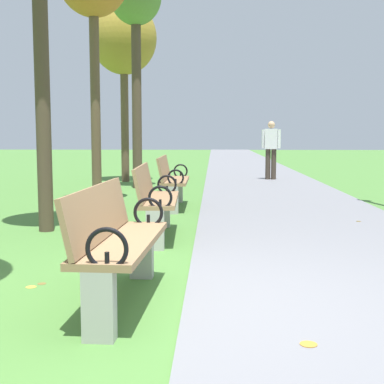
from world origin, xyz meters
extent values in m
plane|color=#4C7F38|center=(0.00, 0.00, 0.00)|extent=(80.00, 80.00, 0.00)
cube|color=slate|center=(1.53, 18.00, 0.01)|extent=(3.06, 44.00, 0.02)
cube|color=#93704C|center=(-0.45, 0.05, 0.47)|extent=(0.51, 1.62, 0.05)
cube|color=#93704C|center=(-0.64, 0.06, 0.70)|extent=(0.19, 1.60, 0.40)
cube|color=#A8A59E|center=(-0.48, -0.69, 0.23)|extent=(0.21, 0.13, 0.45)
cube|color=#A8A59E|center=(-0.42, 0.79, 0.23)|extent=(0.21, 0.13, 0.45)
torus|color=black|center=(-0.42, -0.71, 0.59)|extent=(0.27, 0.04, 0.27)
cylinder|color=black|center=(-0.42, -0.71, 0.51)|extent=(0.03, 0.03, 0.12)
torus|color=black|center=(-0.36, 0.81, 0.59)|extent=(0.27, 0.04, 0.27)
cylinder|color=black|center=(-0.36, 0.81, 0.51)|extent=(0.03, 0.03, 0.12)
cube|color=#93704C|center=(-0.45, 2.68, 0.47)|extent=(0.50, 1.62, 0.05)
cube|color=#93704C|center=(-0.64, 2.68, 0.70)|extent=(0.18, 1.60, 0.40)
cube|color=#A8A59E|center=(-0.42, 1.95, 0.23)|extent=(0.20, 0.13, 0.45)
cube|color=#A8A59E|center=(-0.48, 3.42, 0.23)|extent=(0.20, 0.13, 0.45)
torus|color=black|center=(-0.36, 1.93, 0.59)|extent=(0.27, 0.04, 0.27)
cylinder|color=black|center=(-0.36, 1.93, 0.51)|extent=(0.03, 0.03, 0.12)
torus|color=black|center=(-0.42, 3.45, 0.59)|extent=(0.27, 0.04, 0.27)
cylinder|color=black|center=(-0.42, 3.45, 0.51)|extent=(0.03, 0.03, 0.12)
cube|color=#93704C|center=(-0.45, 5.39, 0.47)|extent=(0.45, 1.60, 0.05)
cube|color=#93704C|center=(-0.64, 5.39, 0.70)|extent=(0.14, 1.60, 0.40)
cube|color=#A8A59E|center=(-0.44, 4.65, 0.23)|extent=(0.20, 0.12, 0.45)
cube|color=#A8A59E|center=(-0.46, 6.13, 0.23)|extent=(0.20, 0.12, 0.45)
torus|color=black|center=(-0.38, 4.64, 0.59)|extent=(0.27, 0.03, 0.27)
cylinder|color=black|center=(-0.38, 4.64, 0.51)|extent=(0.03, 0.03, 0.12)
torus|color=black|center=(-0.40, 6.15, 0.59)|extent=(0.27, 0.03, 0.27)
cylinder|color=black|center=(-0.40, 6.15, 0.51)|extent=(0.03, 0.03, 0.12)
cylinder|color=#4C3D2D|center=(-2.00, 3.06, 1.81)|extent=(0.20, 0.20, 3.62)
cylinder|color=brown|center=(-1.97, 6.05, 1.83)|extent=(0.18, 0.18, 3.66)
cylinder|color=#4C3D2D|center=(-1.59, 8.78, 2.01)|extent=(0.23, 0.23, 4.03)
cylinder|color=brown|center=(-2.17, 10.54, 1.60)|extent=(0.21, 0.21, 3.21)
ellipsoid|color=olive|center=(-2.17, 10.54, 3.82)|extent=(1.75, 1.75, 1.92)
cylinder|color=#3D3328|center=(1.75, 11.18, 0.45)|extent=(0.14, 0.14, 0.85)
cylinder|color=#3D3328|center=(1.90, 11.15, 0.45)|extent=(0.14, 0.14, 0.85)
cube|color=white|center=(1.83, 11.17, 1.15)|extent=(0.38, 0.28, 0.56)
sphere|color=tan|center=(1.83, 11.17, 1.54)|extent=(0.20, 0.20, 0.20)
cylinder|color=white|center=(1.61, 11.21, 1.15)|extent=(0.09, 0.09, 0.52)
cylinder|color=white|center=(2.04, 11.13, 1.15)|extent=(0.09, 0.09, 0.52)
cylinder|color=brown|center=(-1.82, 7.93, 0.00)|extent=(0.10, 0.10, 0.00)
cylinder|color=#BC842D|center=(0.80, -0.75, 0.02)|extent=(0.14, 0.14, 0.00)
cylinder|color=brown|center=(2.33, 3.89, 0.02)|extent=(0.10, 0.10, 0.00)
cylinder|color=gold|center=(-1.31, 0.45, 0.00)|extent=(0.11, 0.11, 0.00)
cylinder|color=#93511E|center=(-1.10, 2.06, 0.00)|extent=(0.14, 0.14, 0.00)
cylinder|color=brown|center=(-1.25, 0.56, 0.00)|extent=(0.10, 0.10, 0.00)
cylinder|color=brown|center=(-0.46, 4.64, 0.00)|extent=(0.10, 0.10, 0.00)
camera|label=1|loc=(0.22, -3.89, 1.29)|focal=50.11mm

